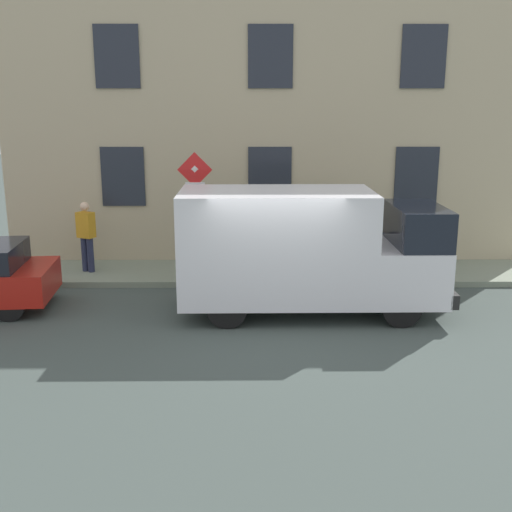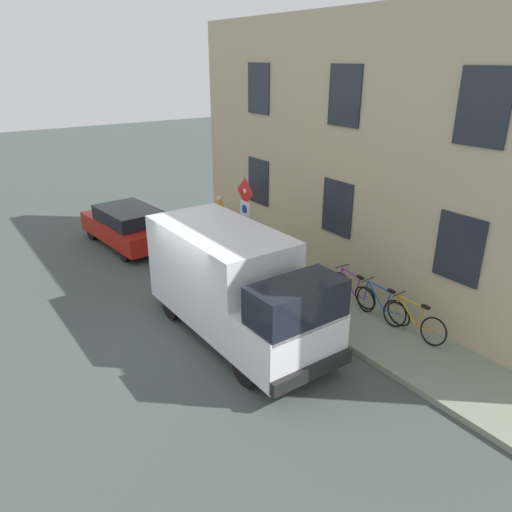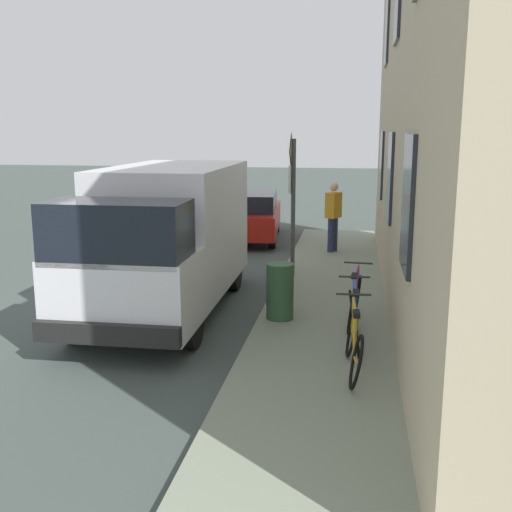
{
  "view_description": "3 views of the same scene",
  "coord_description": "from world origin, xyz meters",
  "px_view_note": "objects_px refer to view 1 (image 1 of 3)",
  "views": [
    {
      "loc": [
        -11.62,
        0.43,
        4.19
      ],
      "look_at": [
        1.49,
        0.37,
        0.94
      ],
      "focal_mm": 43.74,
      "sensor_mm": 36.0,
      "label": 1
    },
    {
      "loc": [
        -4.86,
        -9.18,
        6.13
      ],
      "look_at": [
        2.18,
        0.89,
        1.11
      ],
      "focal_mm": 34.0,
      "sensor_mm": 36.0,
      "label": 2
    },
    {
      "loc": [
        3.7,
        -10.6,
        3.14
      ],
      "look_at": [
        1.98,
        -0.01,
        0.9
      ],
      "focal_mm": 42.86,
      "sensor_mm": 36.0,
      "label": 3
    }
  ],
  "objects_px": {
    "bicycle_orange": "(397,251)",
    "bicycle_purple": "(320,251)",
    "delivery_van": "(306,249)",
    "litter_bin": "(322,259)",
    "bicycle_blue": "(359,251)",
    "sign_post_stacked": "(196,199)",
    "pedestrian": "(86,234)"
  },
  "relations": [
    {
      "from": "bicycle_purple",
      "to": "litter_bin",
      "type": "distance_m",
      "value": 1.19
    },
    {
      "from": "bicycle_purple",
      "to": "delivery_van",
      "type": "bearing_deg",
      "value": 83.53
    },
    {
      "from": "bicycle_blue",
      "to": "bicycle_purple",
      "type": "xyz_separation_m",
      "value": [
        0.0,
        0.98,
        0.0
      ]
    },
    {
      "from": "sign_post_stacked",
      "to": "bicycle_purple",
      "type": "xyz_separation_m",
      "value": [
        1.33,
        -3.02,
        -1.54
      ]
    },
    {
      "from": "bicycle_orange",
      "to": "bicycle_blue",
      "type": "xyz_separation_m",
      "value": [
        0.0,
        0.98,
        0.0
      ]
    },
    {
      "from": "sign_post_stacked",
      "to": "bicycle_purple",
      "type": "height_order",
      "value": "sign_post_stacked"
    },
    {
      "from": "bicycle_purple",
      "to": "litter_bin",
      "type": "bearing_deg",
      "value": 90.82
    },
    {
      "from": "bicycle_orange",
      "to": "pedestrian",
      "type": "xyz_separation_m",
      "value": [
        -0.57,
        7.71,
        0.56
      ]
    },
    {
      "from": "sign_post_stacked",
      "to": "bicycle_blue",
      "type": "bearing_deg",
      "value": -71.62
    },
    {
      "from": "delivery_van",
      "to": "bicycle_purple",
      "type": "distance_m",
      "value": 3.41
    },
    {
      "from": "bicycle_blue",
      "to": "bicycle_purple",
      "type": "relative_size",
      "value": 1.0
    },
    {
      "from": "bicycle_orange",
      "to": "sign_post_stacked",
      "type": "bearing_deg",
      "value": 11.82
    },
    {
      "from": "sign_post_stacked",
      "to": "bicycle_purple",
      "type": "relative_size",
      "value": 1.66
    },
    {
      "from": "delivery_van",
      "to": "bicycle_purple",
      "type": "height_order",
      "value": "delivery_van"
    },
    {
      "from": "bicycle_orange",
      "to": "bicycle_purple",
      "type": "height_order",
      "value": "same"
    },
    {
      "from": "sign_post_stacked",
      "to": "bicycle_blue",
      "type": "xyz_separation_m",
      "value": [
        1.33,
        -3.99,
        -1.54
      ]
    },
    {
      "from": "delivery_van",
      "to": "pedestrian",
      "type": "height_order",
      "value": "delivery_van"
    },
    {
      "from": "sign_post_stacked",
      "to": "pedestrian",
      "type": "xyz_separation_m",
      "value": [
        0.76,
        2.74,
        -0.98
      ]
    },
    {
      "from": "bicycle_purple",
      "to": "litter_bin",
      "type": "height_order",
      "value": "litter_bin"
    },
    {
      "from": "delivery_van",
      "to": "litter_bin",
      "type": "relative_size",
      "value": 5.94
    },
    {
      "from": "delivery_van",
      "to": "litter_bin",
      "type": "distance_m",
      "value": 2.25
    },
    {
      "from": "delivery_van",
      "to": "bicycle_purple",
      "type": "relative_size",
      "value": 3.12
    },
    {
      "from": "bicycle_blue",
      "to": "litter_bin",
      "type": "distance_m",
      "value": 1.59
    },
    {
      "from": "sign_post_stacked",
      "to": "bicycle_blue",
      "type": "distance_m",
      "value": 4.48
    },
    {
      "from": "litter_bin",
      "to": "bicycle_blue",
      "type": "bearing_deg",
      "value": -41.74
    },
    {
      "from": "pedestrian",
      "to": "litter_bin",
      "type": "bearing_deg",
      "value": 110.52
    },
    {
      "from": "sign_post_stacked",
      "to": "bicycle_blue",
      "type": "height_order",
      "value": "sign_post_stacked"
    },
    {
      "from": "bicycle_blue",
      "to": "pedestrian",
      "type": "distance_m",
      "value": 6.78
    },
    {
      "from": "bicycle_blue",
      "to": "bicycle_purple",
      "type": "bearing_deg",
      "value": -2.28
    },
    {
      "from": "delivery_van",
      "to": "bicycle_purple",
      "type": "xyz_separation_m",
      "value": [
        3.24,
        -0.65,
        -0.82
      ]
    },
    {
      "from": "bicycle_orange",
      "to": "bicycle_purple",
      "type": "distance_m",
      "value": 1.95
    },
    {
      "from": "delivery_van",
      "to": "bicycle_orange",
      "type": "bearing_deg",
      "value": 50.65
    }
  ]
}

